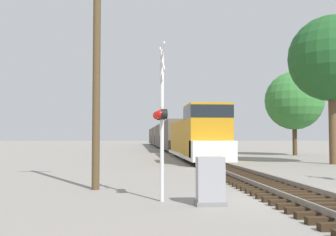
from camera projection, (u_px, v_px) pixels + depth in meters
ground_plane at (301, 200)px, 12.02m from camera, size 400.00×400.00×0.00m
rail_track_bed at (301, 195)px, 12.03m from camera, size 2.60×160.00×0.31m
freight_train at (165, 136)px, 68.13m from camera, size 2.95×85.94×4.24m
crossing_signal_near at (161, 116)px, 11.87m from camera, size 0.40×1.01×4.76m
relay_cabinet at (210, 182)px, 11.10m from camera, size 0.85×0.56×1.36m
utility_pole at (97, 61)px, 14.60m from camera, size 1.80×0.28×9.21m
tree_far_right at (332, 59)px, 28.24m from camera, size 6.16×6.16×10.68m
tree_mid_background at (294, 101)px, 41.73m from camera, size 6.17×6.17×8.88m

